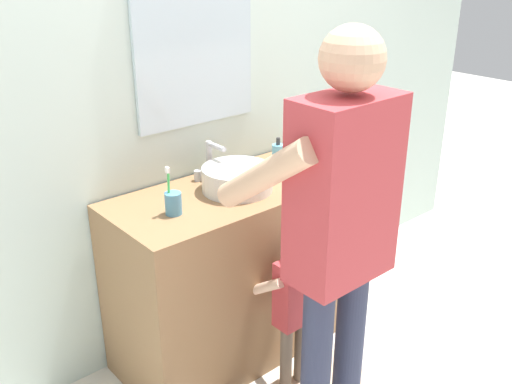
% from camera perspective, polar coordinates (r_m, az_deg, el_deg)
% --- Properties ---
extents(ground_plane, '(14.00, 14.00, 0.00)m').
position_cam_1_polar(ground_plane, '(2.93, 2.01, -17.40)').
color(ground_plane, silver).
extents(back_wall, '(4.40, 0.10, 2.70)m').
position_cam_1_polar(back_wall, '(2.76, -6.50, 11.55)').
color(back_wall, silver).
rests_on(back_wall, ground).
extents(vanity_cabinet, '(1.19, 0.54, 0.87)m').
position_cam_1_polar(vanity_cabinet, '(2.85, -1.98, -7.75)').
color(vanity_cabinet, olive).
rests_on(vanity_cabinet, ground).
extents(sink_basin, '(0.32, 0.32, 0.11)m').
position_cam_1_polar(sink_basin, '(2.62, -1.86, 1.35)').
color(sink_basin, silver).
rests_on(sink_basin, vanity_cabinet).
extents(faucet, '(0.18, 0.14, 0.18)m').
position_cam_1_polar(faucet, '(2.76, -4.46, 2.99)').
color(faucet, '#B7BABF').
rests_on(faucet, vanity_cabinet).
extents(toothbrush_cup, '(0.07, 0.07, 0.21)m').
position_cam_1_polar(toothbrush_cup, '(2.41, -8.16, -1.04)').
color(toothbrush_cup, '#4C8EB2').
rests_on(toothbrush_cup, vanity_cabinet).
extents(soap_bottle, '(0.06, 0.06, 0.17)m').
position_cam_1_polar(soap_bottle, '(2.86, 2.17, 3.49)').
color(soap_bottle, '#66B2D1').
rests_on(soap_bottle, vanity_cabinet).
extents(child_toddler, '(0.24, 0.24, 0.78)m').
position_cam_1_polar(child_toddler, '(2.58, 3.72, -10.62)').
color(child_toddler, '#6B5B4C').
rests_on(child_toddler, ground).
extents(adult_parent, '(0.52, 0.55, 1.68)m').
position_cam_1_polar(adult_parent, '(2.10, 8.12, -2.35)').
color(adult_parent, '#2D334C').
rests_on(adult_parent, ground).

